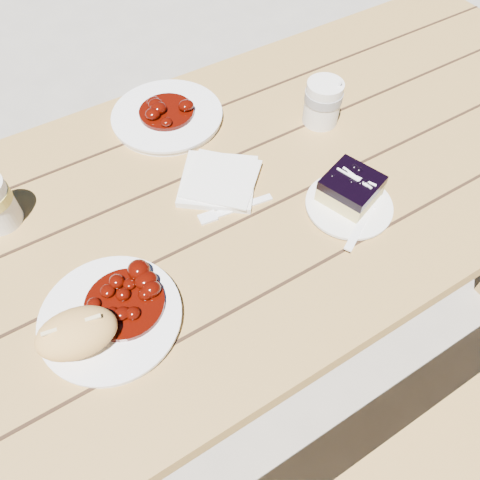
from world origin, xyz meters
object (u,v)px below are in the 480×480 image
blueberry_cake (351,188)px  coffee_cup (323,103)px  dessert_plate (349,206)px  second_plate (167,116)px  bread_roll (77,333)px  picnic_table (229,238)px  main_plate (111,318)px

blueberry_cake → coffee_cup: size_ratio=1.24×
dessert_plate → second_plate: 0.47m
bread_roll → dessert_plate: bread_roll is taller
picnic_table → second_plate: size_ratio=8.02×
bread_roll → coffee_cup: (0.66, 0.24, 0.00)m
main_plate → second_plate: 0.52m
main_plate → picnic_table: bearing=25.3°
coffee_cup → second_plate: size_ratio=0.41×
second_plate → bread_roll: bearing=-130.1°
picnic_table → second_plate: 0.31m
coffee_cup → bread_roll: bearing=-159.8°
bread_roll → main_plate: bearing=20.0°
picnic_table → coffee_cup: 0.37m
main_plate → blueberry_cake: blueberry_cake is taller
bread_roll → coffee_cup: coffee_cup is taller
picnic_table → blueberry_cake: 0.32m
bread_roll → second_plate: bearing=49.9°
second_plate → dessert_plate: bearing=-66.2°
coffee_cup → second_plate: coffee_cup is taller
picnic_table → bread_roll: bearing=-155.5°
blueberry_cake → dessert_plate: bearing=-142.6°
picnic_table → dessert_plate: bearing=-41.3°
main_plate → dessert_plate: size_ratio=1.40×
picnic_table → coffee_cup: coffee_cup is taller
picnic_table → coffee_cup: size_ratio=19.79×
coffee_cup → picnic_table: bearing=-165.5°
main_plate → coffee_cup: (0.61, 0.22, 0.04)m
dessert_plate → coffee_cup: (0.11, 0.24, 0.05)m
second_plate → picnic_table: bearing=-89.2°
picnic_table → bread_roll: size_ratio=15.81×
bread_roll → blueberry_cake: (0.56, 0.02, -0.01)m
dessert_plate → blueberry_cake: 0.04m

